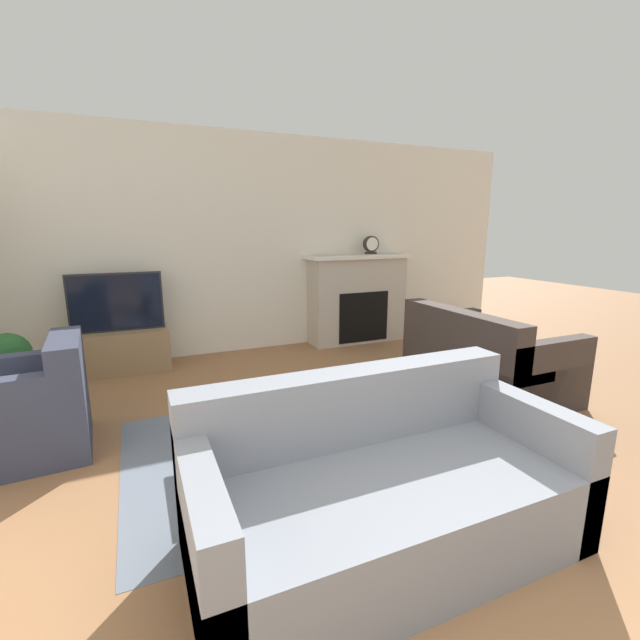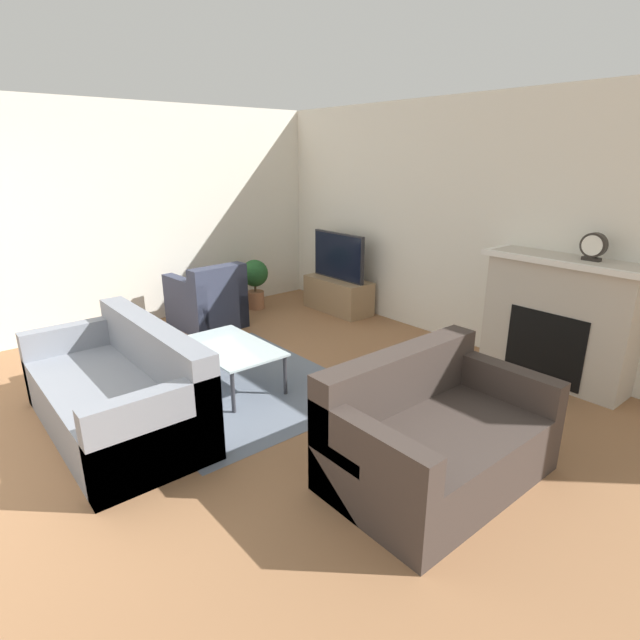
{
  "view_description": "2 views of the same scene",
  "coord_description": "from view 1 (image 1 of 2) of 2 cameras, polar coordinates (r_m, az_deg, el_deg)",
  "views": [
    {
      "loc": [
        -1.16,
        -0.22,
        1.57
      ],
      "look_at": [
        0.32,
        3.14,
        0.77
      ],
      "focal_mm": 24.0,
      "sensor_mm": 36.0,
      "label": 1
    },
    {
      "loc": [
        3.64,
        0.33,
        2.09
      ],
      "look_at": [
        0.52,
        2.93,
        0.74
      ],
      "focal_mm": 28.0,
      "sensor_mm": 36.0,
      "label": 2
    }
  ],
  "objects": [
    {
      "name": "coffee_table",
      "position": [
        3.09,
        -4.21,
        -10.73
      ],
      "size": [
        1.05,
        0.62,
        0.4
      ],
      "color": "#333338",
      "rests_on": "ground_plane"
    },
    {
      "name": "armchair_by_window",
      "position": [
        3.64,
        -34.48,
        -10.32
      ],
      "size": [
        0.87,
        0.78,
        0.82
      ],
      "rotation": [
        0.0,
        0.0,
        -1.5
      ],
      "color": "#33384C",
      "rests_on": "ground_plane"
    },
    {
      "name": "area_rug",
      "position": [
        3.26,
        -4.19,
        -16.48
      ],
      "size": [
        2.25,
        1.82,
        0.0
      ],
      "color": "slate",
      "rests_on": "ground_plane"
    },
    {
      "name": "wall_back",
      "position": [
        5.5,
        -11.66,
        9.76
      ],
      "size": [
        8.24,
        0.06,
        2.7
      ],
      "color": "silver",
      "rests_on": "ground_plane"
    },
    {
      "name": "potted_plant",
      "position": [
        4.49,
        -36.14,
        -4.82
      ],
      "size": [
        0.38,
        0.38,
        0.7
      ],
      "color": "#AD704C",
      "rests_on": "ground_plane"
    },
    {
      "name": "tv_stand",
      "position": [
        5.22,
        -24.95,
        -3.76
      ],
      "size": [
        1.0,
        0.44,
        0.46
      ],
      "color": "#997A56",
      "rests_on": "ground_plane"
    },
    {
      "name": "couch_loveseat",
      "position": [
        4.46,
        20.9,
        -5.21
      ],
      "size": [
        0.94,
        1.47,
        0.82
      ],
      "rotation": [
        0.0,
        0.0,
        1.57
      ],
      "color": "#3D332D",
      "rests_on": "ground_plane"
    },
    {
      "name": "tv",
      "position": [
        5.1,
        -25.5,
        2.15
      ],
      "size": [
        0.94,
        0.06,
        0.63
      ],
      "color": "#232328",
      "rests_on": "tv_stand"
    },
    {
      "name": "mantel_clock",
      "position": [
        5.96,
        6.81,
        9.95
      ],
      "size": [
        0.21,
        0.07,
        0.24
      ],
      "color": "#28231E",
      "rests_on": "fireplace"
    },
    {
      "name": "fireplace",
      "position": [
        5.93,
        4.97,
        3.13
      ],
      "size": [
        1.46,
        0.46,
        1.21
      ],
      "color": "#BCB2A3",
      "rests_on": "ground_plane"
    },
    {
      "name": "couch_sectional",
      "position": [
        2.31,
        8.16,
        -21.52
      ],
      "size": [
        1.88,
        0.91,
        0.82
      ],
      "color": "gray",
      "rests_on": "ground_plane"
    }
  ]
}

